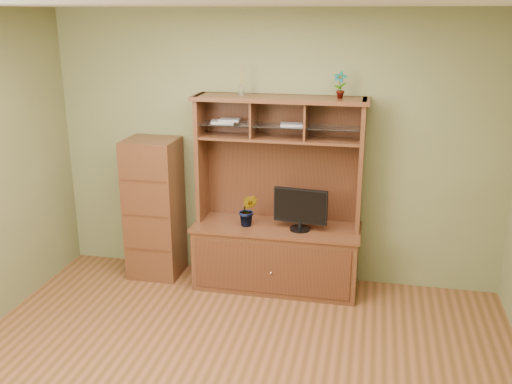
# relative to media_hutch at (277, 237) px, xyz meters

# --- Properties ---
(room) EXTENTS (4.54, 4.04, 2.74)m
(room) POSITION_rel_media_hutch_xyz_m (-0.08, -1.73, 0.83)
(room) COLOR brown
(room) RESTS_ON ground
(media_hutch) EXTENTS (1.66, 0.61, 1.90)m
(media_hutch) POSITION_rel_media_hutch_xyz_m (0.00, 0.00, 0.00)
(media_hutch) COLOR #482514
(media_hutch) RESTS_ON room
(monitor) EXTENTS (0.52, 0.20, 0.41)m
(monitor) POSITION_rel_media_hutch_xyz_m (0.24, -0.08, 0.34)
(monitor) COLOR black
(monitor) RESTS_ON media_hutch
(orchid_plant) EXTENTS (0.18, 0.15, 0.33)m
(orchid_plant) POSITION_rel_media_hutch_xyz_m (-0.27, -0.08, 0.29)
(orchid_plant) COLOR #265F20
(orchid_plant) RESTS_ON media_hutch
(top_plant) EXTENTS (0.14, 0.10, 0.24)m
(top_plant) POSITION_rel_media_hutch_xyz_m (0.55, 0.08, 1.50)
(top_plant) COLOR #376423
(top_plant) RESTS_ON media_hutch
(reed_diffuser) EXTENTS (0.05, 0.05, 0.27)m
(reed_diffuser) POSITION_rel_media_hutch_xyz_m (-0.37, 0.08, 1.48)
(reed_diffuser) COLOR silver
(reed_diffuser) RESTS_ON media_hutch
(magazines) EXTENTS (0.91, 0.20, 0.04)m
(magazines) POSITION_rel_media_hutch_xyz_m (-0.32, 0.08, 1.13)
(magazines) COLOR #A4A4A9
(magazines) RESTS_ON media_hutch
(side_cabinet) EXTENTS (0.52, 0.47, 1.45)m
(side_cabinet) POSITION_rel_media_hutch_xyz_m (-1.29, 0.02, 0.20)
(side_cabinet) COLOR #482514
(side_cabinet) RESTS_ON room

